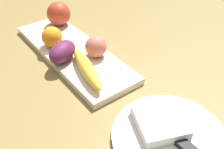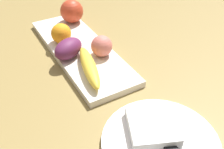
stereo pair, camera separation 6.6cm
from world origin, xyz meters
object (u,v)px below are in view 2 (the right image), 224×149
at_px(fruit_tray, 80,50).
at_px(apple, 72,11).
at_px(peach, 102,46).
at_px(folded_napkin, 152,126).
at_px(orange_near_apple, 61,33).
at_px(grape_bunch, 68,48).
at_px(banana, 89,67).
at_px(dinner_plate, 160,142).

xyz_separation_m(fruit_tray, apple, (0.17, -0.05, 0.05)).
height_order(peach, folded_napkin, peach).
bearing_deg(folded_napkin, orange_near_apple, 4.71).
distance_m(fruit_tray, grape_bunch, 0.07).
height_order(apple, grape_bunch, apple).
height_order(fruit_tray, grape_bunch, grape_bunch).
bearing_deg(folded_napkin, apple, -5.23).
relative_size(banana, orange_near_apple, 3.06).
xyz_separation_m(banana, grape_bunch, (0.10, 0.02, 0.01)).
relative_size(apple, dinner_plate, 0.33).
distance_m(fruit_tray, folded_napkin, 0.37).
bearing_deg(grape_bunch, fruit_tray, -57.11).
bearing_deg(orange_near_apple, peach, -149.60).
xyz_separation_m(apple, dinner_plate, (-0.58, 0.05, -0.05)).
distance_m(dinner_plate, folded_napkin, 0.04).
relative_size(peach, dinner_plate, 0.25).
relative_size(peach, grape_bunch, 0.64).
xyz_separation_m(fruit_tray, orange_near_apple, (0.06, 0.04, 0.04)).
relative_size(grape_bunch, folded_napkin, 0.90).
height_order(fruit_tray, banana, banana).
bearing_deg(peach, fruit_tray, 29.12).
distance_m(apple, orange_near_apple, 0.14).
bearing_deg(grape_bunch, folded_napkin, -172.05).
xyz_separation_m(orange_near_apple, peach, (-0.13, -0.08, -0.00)).
bearing_deg(peach, orange_near_apple, 30.40).
distance_m(orange_near_apple, peach, 0.15).
xyz_separation_m(grape_bunch, dinner_plate, (-0.37, -0.05, -0.04)).
bearing_deg(dinner_plate, banana, 5.98).
xyz_separation_m(dinner_plate, folded_napkin, (0.03, 0.00, 0.02)).
xyz_separation_m(apple, grape_bunch, (-0.20, 0.10, -0.01)).
bearing_deg(fruit_tray, grape_bunch, 122.89).
relative_size(banana, grape_bunch, 1.98).
bearing_deg(apple, peach, 177.64).
bearing_deg(folded_napkin, grape_bunch, 7.95).
relative_size(peach, folded_napkin, 0.58).
relative_size(apple, grape_bunch, 0.84).
bearing_deg(fruit_tray, peach, -150.88).
xyz_separation_m(fruit_tray, grape_bunch, (-0.03, 0.05, 0.04)).
distance_m(orange_near_apple, folded_napkin, 0.43).
bearing_deg(peach, banana, 129.68).
bearing_deg(dinner_plate, fruit_tray, 0.00).
height_order(fruit_tray, dinner_plate, fruit_tray).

